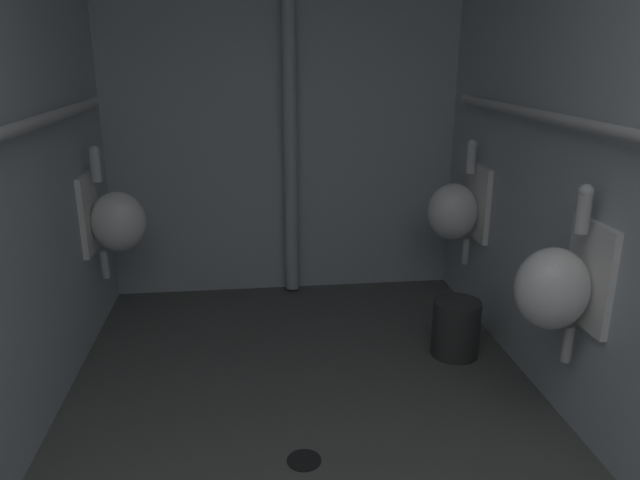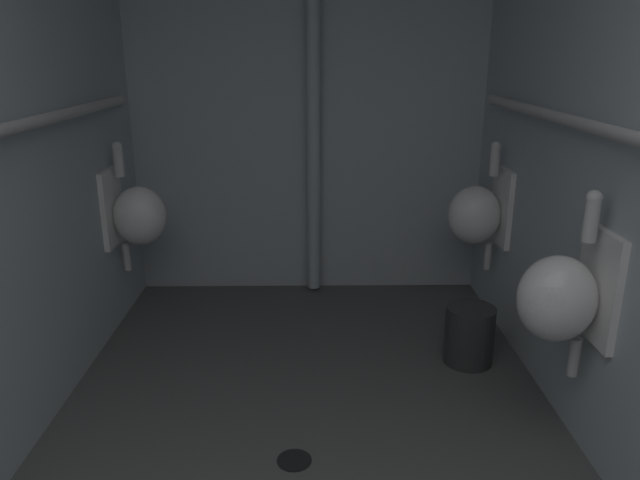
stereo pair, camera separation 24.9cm
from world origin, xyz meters
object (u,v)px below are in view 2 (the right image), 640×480
at_px(urinal_left_mid, 136,214).
at_px(standpipe_back_wall, 313,92).
at_px(urinal_right_far, 478,213).
at_px(floor_drain, 294,460).
at_px(urinal_right_mid, 563,296).
at_px(waste_bin, 469,335).

bearing_deg(urinal_left_mid, standpipe_back_wall, 24.96).
relative_size(urinal_left_mid, standpipe_back_wall, 0.29).
height_order(urinal_right_far, standpipe_back_wall, standpipe_back_wall).
distance_m(urinal_right_far, floor_drain, 1.79).
relative_size(urinal_right_mid, standpipe_back_wall, 0.29).
distance_m(urinal_right_mid, urinal_right_far, 1.21).
distance_m(urinal_left_mid, floor_drain, 1.74).
height_order(urinal_left_mid, standpipe_back_wall, standpipe_back_wall).
height_order(urinal_right_mid, waste_bin, urinal_right_mid).
bearing_deg(urinal_right_far, urinal_left_mid, 179.73).
distance_m(urinal_right_mid, waste_bin, 0.88).
height_order(floor_drain, waste_bin, waste_bin).
bearing_deg(floor_drain, standpipe_back_wall, 87.28).
xyz_separation_m(standpipe_back_wall, floor_drain, (-0.08, -1.78, -1.31)).
xyz_separation_m(urinal_left_mid, floor_drain, (0.93, -1.31, -0.67)).
bearing_deg(urinal_left_mid, waste_bin, -15.87).
relative_size(standpipe_back_wall, floor_drain, 18.44).
bearing_deg(waste_bin, urinal_right_far, 74.50).
xyz_separation_m(urinal_left_mid, urinal_right_mid, (1.96, -1.22, 0.00)).
bearing_deg(waste_bin, floor_drain, -138.51).
bearing_deg(waste_bin, urinal_right_mid, -78.61).
distance_m(urinal_left_mid, urinal_right_far, 1.96).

